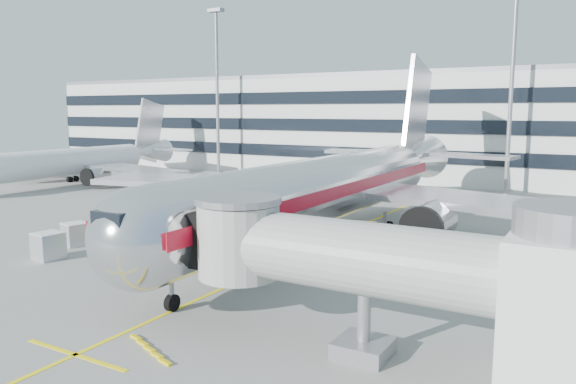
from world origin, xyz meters
The scene contains 15 objects.
ground centered at (0.00, 0.00, 0.00)m, with size 180.00×180.00×0.00m, color gray.
lead_in_line centered at (0.00, 10.00, 0.01)m, with size 0.25×70.00×0.01m, color yellow.
stop_bar centered at (0.00, -14.00, 0.01)m, with size 6.00×0.25×0.01m, color yellow.
main_jet centered at (0.00, 11.72, 4.23)m, with size 50.95×48.70×16.06m.
jet_bridge centered at (12.18, -8.00, 3.87)m, with size 17.80×4.50×7.00m.
terminal centered at (0.00, 57.95, 7.80)m, with size 150.00×24.25×15.60m.
light_mast_west centered at (-35.00, 42.00, 14.88)m, with size 2.40×1.20×25.45m.
light_mast_centre centered at (8.00, 42.00, 14.88)m, with size 2.40×1.20×25.45m.
second_jet centered at (-45.36, 22.80, 3.18)m, with size 38.21×36.52×12.04m.
belt_loader centered at (-8.03, 1.63, 0.61)m, with size 4.62×2.84×2.16m.
baggage_tug centered at (-7.68, -4.13, 0.89)m, with size 3.04×2.34×2.04m.
cargo_container_left centered at (-15.96, -0.95, 0.87)m, with size 1.98×1.98×1.73m.
cargo_container_right centered at (-12.98, 2.31, 0.81)m, with size 1.99×1.99×1.61m.
cargo_container_front centered at (-14.25, -4.56, 0.93)m, with size 1.97×1.97×1.86m.
ramp_worker centered at (-9.78, -2.95, 0.84)m, with size 0.61×0.40×1.67m, color #B4E718.
Camera 1 is at (18.96, -28.76, 10.19)m, focal length 35.00 mm.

